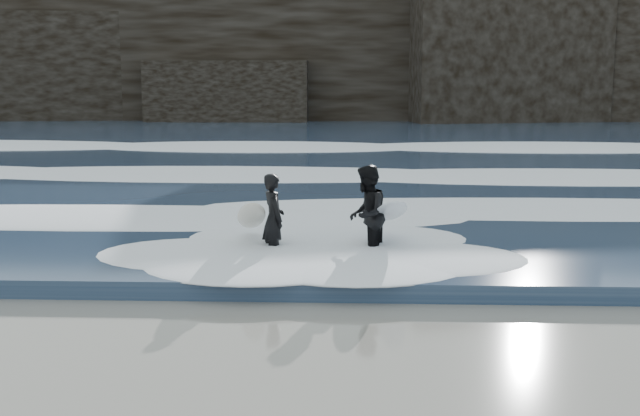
# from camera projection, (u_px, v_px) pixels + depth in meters

# --- Properties ---
(ground) EXTENTS (120.00, 120.00, 0.00)m
(ground) POSITION_uv_depth(u_px,v_px,m) (371.00, 382.00, 8.84)
(ground) COLOR #8D664A
(ground) RESTS_ON ground
(sea) EXTENTS (90.00, 52.00, 0.30)m
(sea) POSITION_uv_depth(u_px,v_px,m) (358.00, 141.00, 37.37)
(sea) COLOR navy
(sea) RESTS_ON ground
(headland) EXTENTS (70.00, 9.00, 10.00)m
(headland) POSITION_uv_depth(u_px,v_px,m) (357.00, 46.00, 53.29)
(headland) COLOR black
(headland) RESTS_ON ground
(foam_near) EXTENTS (60.00, 3.20, 0.20)m
(foam_near) POSITION_uv_depth(u_px,v_px,m) (362.00, 208.00, 17.63)
(foam_near) COLOR white
(foam_near) RESTS_ON sea
(foam_mid) EXTENTS (60.00, 4.00, 0.24)m
(foam_mid) POSITION_uv_depth(u_px,v_px,m) (360.00, 169.00, 24.52)
(foam_mid) COLOR white
(foam_mid) RESTS_ON sea
(foam_far) EXTENTS (60.00, 4.80, 0.30)m
(foam_far) POSITION_uv_depth(u_px,v_px,m) (358.00, 142.00, 33.38)
(foam_far) COLOR white
(foam_far) RESTS_ON sea
(surfer_left) EXTENTS (1.08, 1.83, 1.61)m
(surfer_left) POSITION_uv_depth(u_px,v_px,m) (269.00, 218.00, 14.19)
(surfer_left) COLOR black
(surfer_left) RESTS_ON ground
(surfer_right) EXTENTS (1.17, 1.97, 1.76)m
(surfer_right) POSITION_uv_depth(u_px,v_px,m) (369.00, 214.00, 14.13)
(surfer_right) COLOR black
(surfer_right) RESTS_ON ground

